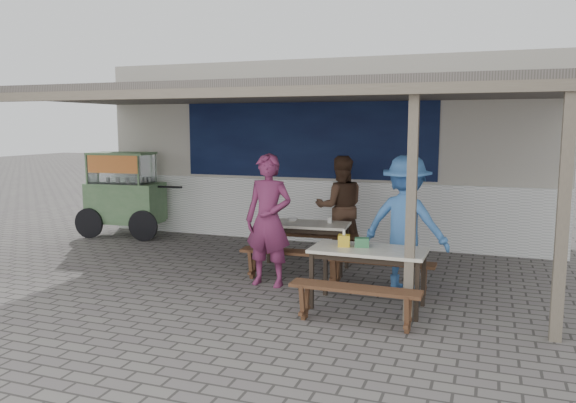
{
  "coord_description": "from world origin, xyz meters",
  "views": [
    {
      "loc": [
        3.18,
        -7.3,
        2.26
      ],
      "look_at": [
        0.21,
        0.9,
        1.07
      ],
      "focal_mm": 35.0,
      "sensor_mm": 36.0,
      "label": 1
    }
  ],
  "objects_px": {
    "patron_right_table": "(406,223)",
    "condiment_bowl": "(293,219)",
    "bench_left_wall": "(313,240)",
    "donation_box": "(362,242)",
    "tissue_box": "(344,241)",
    "condiment_jar": "(330,220)",
    "bench_right_wall": "(379,268)",
    "vendor_cart": "(124,191)",
    "table_right": "(368,255)",
    "table_left": "(303,228)",
    "bench_left_street": "(292,258)",
    "patron_street_side": "(269,220)",
    "patron_wall_side": "(340,207)",
    "bench_right_street": "(355,296)"
  },
  "relations": [
    {
      "from": "bench_right_street",
      "to": "donation_box",
      "type": "xyz_separation_m",
      "value": [
        -0.09,
        0.73,
        0.47
      ]
    },
    {
      "from": "vendor_cart",
      "to": "bench_left_wall",
      "type": "bearing_deg",
      "value": -14.95
    },
    {
      "from": "vendor_cart",
      "to": "patron_right_table",
      "type": "height_order",
      "value": "patron_right_table"
    },
    {
      "from": "donation_box",
      "to": "tissue_box",
      "type": "bearing_deg",
      "value": -171.29
    },
    {
      "from": "bench_right_wall",
      "to": "tissue_box",
      "type": "relative_size",
      "value": 10.32
    },
    {
      "from": "bench_right_wall",
      "to": "vendor_cart",
      "type": "relative_size",
      "value": 0.71
    },
    {
      "from": "bench_left_wall",
      "to": "donation_box",
      "type": "distance_m",
      "value": 2.49
    },
    {
      "from": "bench_left_street",
      "to": "vendor_cart",
      "type": "distance_m",
      "value": 4.82
    },
    {
      "from": "table_left",
      "to": "bench_left_wall",
      "type": "height_order",
      "value": "table_left"
    },
    {
      "from": "bench_right_street",
      "to": "donation_box",
      "type": "relative_size",
      "value": 8.55
    },
    {
      "from": "table_right",
      "to": "patron_street_side",
      "type": "distance_m",
      "value": 1.63
    },
    {
      "from": "tissue_box",
      "to": "donation_box",
      "type": "bearing_deg",
      "value": 8.71
    },
    {
      "from": "patron_right_table",
      "to": "donation_box",
      "type": "xyz_separation_m",
      "value": [
        -0.41,
        -0.9,
        -0.12
      ]
    },
    {
      "from": "bench_left_wall",
      "to": "table_right",
      "type": "bearing_deg",
      "value": -61.18
    },
    {
      "from": "bench_right_wall",
      "to": "donation_box",
      "type": "xyz_separation_m",
      "value": [
        -0.11,
        -0.62,
        0.47
      ]
    },
    {
      "from": "table_left",
      "to": "bench_right_wall",
      "type": "height_order",
      "value": "table_left"
    },
    {
      "from": "patron_right_table",
      "to": "condiment_bowl",
      "type": "distance_m",
      "value": 1.98
    },
    {
      "from": "patron_wall_side",
      "to": "condiment_jar",
      "type": "height_order",
      "value": "patron_wall_side"
    },
    {
      "from": "table_left",
      "to": "patron_wall_side",
      "type": "relative_size",
      "value": 0.84
    },
    {
      "from": "bench_left_wall",
      "to": "condiment_bowl",
      "type": "relative_size",
      "value": 8.8
    },
    {
      "from": "patron_right_table",
      "to": "donation_box",
      "type": "bearing_deg",
      "value": 77.32
    },
    {
      "from": "bench_left_street",
      "to": "patron_street_side",
      "type": "bearing_deg",
      "value": -132.74
    },
    {
      "from": "patron_street_side",
      "to": "bench_right_wall",
      "type": "bearing_deg",
      "value": 8.73
    },
    {
      "from": "table_left",
      "to": "bench_left_wall",
      "type": "relative_size",
      "value": 0.95
    },
    {
      "from": "patron_wall_side",
      "to": "condiment_jar",
      "type": "distance_m",
      "value": 0.88
    },
    {
      "from": "bench_right_street",
      "to": "tissue_box",
      "type": "relative_size",
      "value": 10.32
    },
    {
      "from": "table_right",
      "to": "tissue_box",
      "type": "relative_size",
      "value": 9.67
    },
    {
      "from": "patron_street_side",
      "to": "patron_wall_side",
      "type": "height_order",
      "value": "patron_street_side"
    },
    {
      "from": "bench_left_street",
      "to": "condiment_bowl",
      "type": "height_order",
      "value": "condiment_bowl"
    },
    {
      "from": "bench_left_street",
      "to": "bench_left_wall",
      "type": "bearing_deg",
      "value": 90.0
    },
    {
      "from": "bench_right_wall",
      "to": "patron_right_table",
      "type": "distance_m",
      "value": 0.72
    },
    {
      "from": "bench_left_street",
      "to": "patron_right_table",
      "type": "distance_m",
      "value": 1.71
    },
    {
      "from": "patron_right_table",
      "to": "tissue_box",
      "type": "height_order",
      "value": "patron_right_table"
    },
    {
      "from": "condiment_jar",
      "to": "patron_right_table",
      "type": "bearing_deg",
      "value": -27.63
    },
    {
      "from": "table_left",
      "to": "table_right",
      "type": "distance_m",
      "value": 1.99
    },
    {
      "from": "condiment_bowl",
      "to": "patron_wall_side",
      "type": "bearing_deg",
      "value": 58.97
    },
    {
      "from": "bench_right_wall",
      "to": "vendor_cart",
      "type": "xyz_separation_m",
      "value": [
        -5.63,
        2.14,
        0.59
      ]
    },
    {
      "from": "bench_right_street",
      "to": "bench_left_street",
      "type": "bearing_deg",
      "value": 131.51
    },
    {
      "from": "patron_right_table",
      "to": "condiment_bowl",
      "type": "relative_size",
      "value": 10.64
    },
    {
      "from": "bench_left_street",
      "to": "patron_street_side",
      "type": "relative_size",
      "value": 0.82
    },
    {
      "from": "bench_left_wall",
      "to": "patron_right_table",
      "type": "bearing_deg",
      "value": -38.91
    },
    {
      "from": "patron_wall_side",
      "to": "donation_box",
      "type": "xyz_separation_m",
      "value": [
        0.91,
        -2.43,
        -0.07
      ]
    },
    {
      "from": "table_left",
      "to": "bench_right_wall",
      "type": "bearing_deg",
      "value": -34.64
    },
    {
      "from": "table_left",
      "to": "vendor_cart",
      "type": "distance_m",
      "value": 4.5
    },
    {
      "from": "table_right",
      "to": "patron_right_table",
      "type": "distance_m",
      "value": 1.03
    },
    {
      "from": "condiment_bowl",
      "to": "condiment_jar",
      "type": "bearing_deg",
      "value": 3.03
    },
    {
      "from": "bench_left_street",
      "to": "bench_left_wall",
      "type": "xyz_separation_m",
      "value": [
        -0.1,
        1.32,
        0.0
      ]
    },
    {
      "from": "bench_left_wall",
      "to": "bench_right_wall",
      "type": "xyz_separation_m",
      "value": [
        1.4,
        -1.45,
        -0.0
      ]
    },
    {
      "from": "bench_left_street",
      "to": "bench_right_wall",
      "type": "xyz_separation_m",
      "value": [
        1.3,
        -0.13,
        -0.0
      ]
    },
    {
      "from": "table_left",
      "to": "condiment_bowl",
      "type": "height_order",
      "value": "condiment_bowl"
    }
  ]
}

